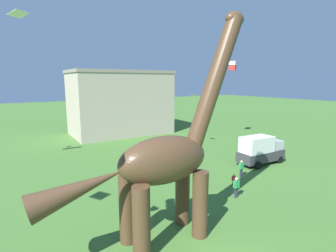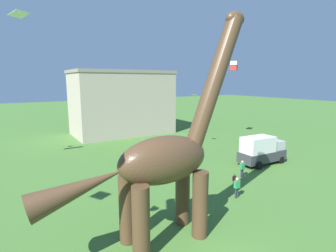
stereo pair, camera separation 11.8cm
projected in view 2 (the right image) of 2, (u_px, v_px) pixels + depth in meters
dinosaur_sculpture at (163, 160)px, 14.51m from camera, size 12.82×2.72×13.40m
parked_box_truck at (262, 150)px, 28.86m from camera, size 5.70×2.40×3.20m
person_photographer at (234, 179)px, 22.79m from camera, size 0.42×0.19×1.14m
person_far_spectator at (242, 167)px, 24.98m from camera, size 0.62×0.28×1.67m
person_watching_child at (237, 186)px, 20.53m from camera, size 0.64×0.28×1.70m
kite_apex at (19, 14)px, 14.21m from camera, size 1.13×1.11×0.26m
kite_drifting at (195, 95)px, 34.73m from camera, size 0.73×0.90×1.01m
kite_high_left at (234, 66)px, 39.76m from camera, size 1.32×1.32×1.37m
background_building_block at (122, 102)px, 45.46m from camera, size 16.75×9.51×10.96m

